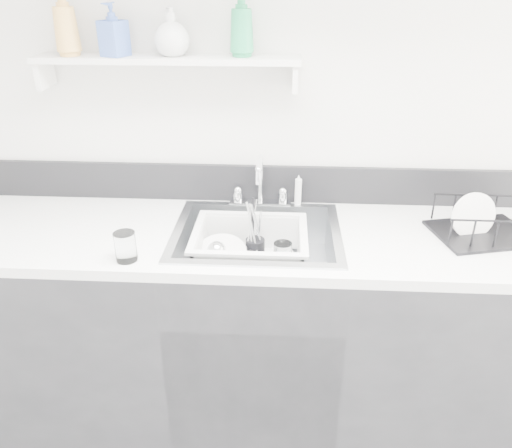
# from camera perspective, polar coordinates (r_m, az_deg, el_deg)

# --- Properties ---
(room_shell) EXTENTS (3.50, 3.00, 2.60)m
(room_shell) POSITION_cam_1_polar(r_m,az_deg,el_deg) (0.90, -3.00, 18.92)
(room_shell) COLOR silver
(room_shell) RESTS_ON ground
(counter_run) EXTENTS (3.20, 0.62, 0.92)m
(counter_run) POSITION_cam_1_polar(r_m,az_deg,el_deg) (2.16, 0.08, -11.80)
(counter_run) COLOR #26262A
(counter_run) RESTS_ON ground
(backsplash) EXTENTS (3.20, 0.02, 0.16)m
(backsplash) POSITION_cam_1_polar(r_m,az_deg,el_deg) (2.15, 0.55, 4.65)
(backsplash) COLOR black
(backsplash) RESTS_ON counter_run
(sink) EXTENTS (0.64, 0.52, 0.20)m
(sink) POSITION_cam_1_polar(r_m,az_deg,el_deg) (1.95, 0.09, -3.28)
(sink) COLOR silver
(sink) RESTS_ON counter_run
(faucet) EXTENTS (0.26, 0.18, 0.23)m
(faucet) POSITION_cam_1_polar(r_m,az_deg,el_deg) (2.10, 0.47, 3.62)
(faucet) COLOR silver
(faucet) RESTS_ON counter_run
(side_sprayer) EXTENTS (0.03, 0.03, 0.14)m
(side_sprayer) POSITION_cam_1_polar(r_m,az_deg,el_deg) (2.11, 4.84, 3.85)
(side_sprayer) COLOR white
(side_sprayer) RESTS_ON counter_run
(wall_shelf) EXTENTS (1.00, 0.16, 0.12)m
(wall_shelf) POSITION_cam_1_polar(r_m,az_deg,el_deg) (1.99, -10.11, 17.83)
(wall_shelf) COLOR silver
(wall_shelf) RESTS_ON room_shell
(wash_tub) EXTENTS (0.54, 0.49, 0.17)m
(wash_tub) POSITION_cam_1_polar(r_m,az_deg,el_deg) (1.95, -0.69, -3.04)
(wash_tub) COLOR white
(wash_tub) RESTS_ON sink
(plate_stack) EXTENTS (0.26, 0.25, 0.10)m
(plate_stack) POSITION_cam_1_polar(r_m,az_deg,el_deg) (1.97, -3.85, -4.29)
(plate_stack) COLOR white
(plate_stack) RESTS_ON wash_tub
(utensil_cup) EXTENTS (0.08, 0.08, 0.26)m
(utensil_cup) POSITION_cam_1_polar(r_m,az_deg,el_deg) (2.00, -0.11, -2.77)
(utensil_cup) COLOR black
(utensil_cup) RESTS_ON wash_tub
(ladle) EXTENTS (0.31, 0.17, 0.09)m
(ladle) POSITION_cam_1_polar(r_m,az_deg,el_deg) (1.96, -2.44, -3.91)
(ladle) COLOR silver
(ladle) RESTS_ON wash_tub
(tumbler_in_tub) EXTENTS (0.07, 0.07, 0.10)m
(tumbler_in_tub) POSITION_cam_1_polar(r_m,az_deg,el_deg) (1.96, 3.05, -3.55)
(tumbler_in_tub) COLOR white
(tumbler_in_tub) RESTS_ON wash_tub
(tumbler_counter) EXTENTS (0.08, 0.08, 0.10)m
(tumbler_counter) POSITION_cam_1_polar(r_m,az_deg,el_deg) (1.76, -14.69, -2.51)
(tumbler_counter) COLOR white
(tumbler_counter) RESTS_ON counter_run
(dish_rack) EXTENTS (0.40, 0.34, 0.12)m
(dish_rack) POSITION_cam_1_polar(r_m,az_deg,el_deg) (2.05, 24.67, 0.40)
(dish_rack) COLOR black
(dish_rack) RESTS_ON counter_run
(bowl_small) EXTENTS (0.10, 0.10, 0.03)m
(bowl_small) POSITION_cam_1_polar(r_m,az_deg,el_deg) (1.91, 2.41, -5.71)
(bowl_small) COLOR white
(bowl_small) RESTS_ON wash_tub
(soap_bottle_a) EXTENTS (0.12, 0.12, 0.24)m
(soap_bottle_a) POSITION_cam_1_polar(r_m,az_deg,el_deg) (2.07, -20.98, 20.76)
(soap_bottle_a) COLOR #E7AD55
(soap_bottle_a) RESTS_ON wall_shelf
(soap_bottle_b) EXTENTS (0.11, 0.11, 0.19)m
(soap_bottle_b) POSITION_cam_1_polar(r_m,az_deg,el_deg) (2.01, -16.03, 20.57)
(soap_bottle_b) COLOR #4061B5
(soap_bottle_b) RESTS_ON wall_shelf
(soap_bottle_c) EXTENTS (0.14, 0.14, 0.17)m
(soap_bottle_c) POSITION_cam_1_polar(r_m,az_deg,el_deg) (1.97, -9.65, 20.79)
(soap_bottle_c) COLOR silver
(soap_bottle_c) RESTS_ON wall_shelf
(soap_bottle_d) EXTENTS (0.11, 0.11, 0.23)m
(soap_bottle_d) POSITION_cam_1_polar(r_m,az_deg,el_deg) (1.93, -1.66, 21.92)
(soap_bottle_d) COLOR #209357
(soap_bottle_d) RESTS_ON wall_shelf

